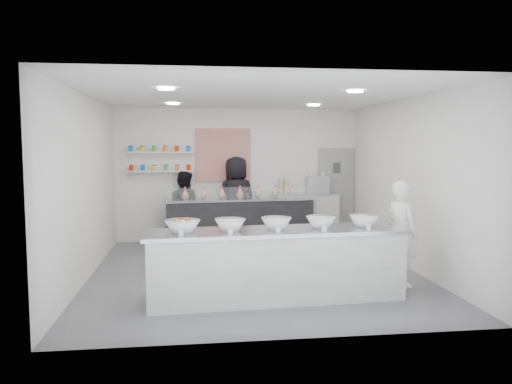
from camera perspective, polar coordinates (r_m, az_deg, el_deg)
floor at (r=8.68m, az=-0.17°, el=-9.15°), size 6.00×6.00×0.00m
ceiling at (r=8.44m, az=-0.18°, el=10.97°), size 6.00×6.00×0.00m
back_wall at (r=11.40m, az=-2.04°, el=1.97°), size 5.50×0.00×5.50m
left_wall at (r=8.54m, az=-18.82°, el=0.54°), size 0.00×6.00×6.00m
right_wall at (r=9.18m, az=17.12°, el=0.91°), size 0.00×6.00×6.00m
back_door at (r=11.84m, az=9.14°, el=-0.15°), size 0.88×0.04×2.10m
pattern_panel at (r=11.33m, az=-3.80°, el=4.22°), size 1.25×0.03×1.20m
jar_shelf_lower at (r=11.27m, az=-10.89°, el=2.35°), size 1.45×0.22×0.04m
jar_shelf_upper at (r=11.26m, az=-10.93°, el=4.48°), size 1.45×0.22×0.04m
preserve_jars at (r=11.24m, az=-10.92°, el=3.77°), size 1.45×0.10×0.56m
downlight_0 at (r=7.39m, az=-10.25°, el=11.53°), size 0.24×0.24×0.02m
downlight_1 at (r=7.77m, az=11.27°, el=11.21°), size 0.24×0.24×0.02m
downlight_2 at (r=9.98m, az=-9.47°, el=9.92°), size 0.24×0.24×0.02m
downlight_3 at (r=10.26m, az=6.59°, el=9.83°), size 0.24×0.24×0.02m
prep_counter at (r=7.09m, az=2.32°, el=-8.30°), size 3.72×1.05×1.00m
back_bar at (r=11.05m, az=-1.83°, el=-3.33°), size 3.29×0.86×1.01m
sneeze_guard at (r=10.69m, az=-1.57°, el=-0.16°), size 3.20×0.28×0.28m
espresso_ledge at (r=11.53m, az=5.78°, el=-2.82°), size 1.45×0.46×1.08m
espresso_machine at (r=11.51m, az=7.02°, el=0.79°), size 0.49×0.34×0.38m
cup_stacks at (r=11.34m, az=3.11°, el=0.67°), size 0.24×0.24×0.34m
prep_bowls at (r=6.97m, az=2.34°, el=-3.61°), size 3.05×0.71×0.17m
label_cards at (r=6.46m, az=2.84°, el=-4.79°), size 2.66×0.04×0.07m
cookie_bags at (r=10.97m, az=-1.84°, el=-0.02°), size 2.56×0.36×0.27m
woman_prep at (r=8.05m, az=16.28°, el=-4.55°), size 0.57×0.69×1.64m
staff_left at (r=11.21m, az=-8.26°, el=-1.73°), size 0.96×0.88×1.60m
staff_right at (r=11.23m, az=-2.27°, el=-0.82°), size 1.08×0.87×1.93m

